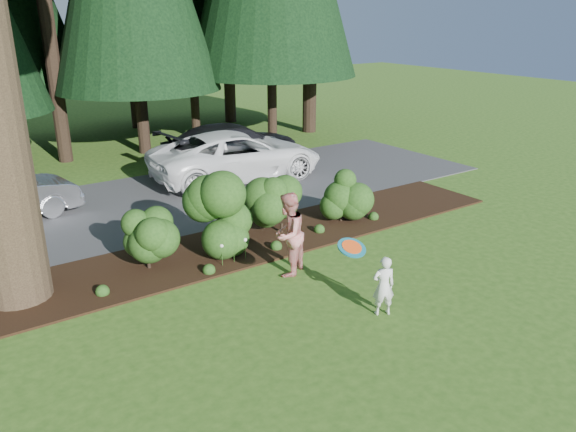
# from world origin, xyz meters

# --- Properties ---
(ground) EXTENTS (80.00, 80.00, 0.00)m
(ground) POSITION_xyz_m (0.00, 0.00, 0.00)
(ground) COLOR #2F5518
(ground) RESTS_ON ground
(mulch_bed) EXTENTS (16.00, 2.50, 0.05)m
(mulch_bed) POSITION_xyz_m (0.00, 3.25, 0.03)
(mulch_bed) COLOR black
(mulch_bed) RESTS_ON ground
(driveway) EXTENTS (22.00, 6.00, 0.03)m
(driveway) POSITION_xyz_m (0.00, 7.50, 0.01)
(driveway) COLOR #38383A
(driveway) RESTS_ON ground
(shrub_row) EXTENTS (6.53, 1.60, 1.61)m
(shrub_row) POSITION_xyz_m (0.77, 3.14, 0.81)
(shrub_row) COLOR #1E4114
(shrub_row) RESTS_ON ground
(lily_cluster) EXTENTS (0.69, 0.09, 0.57)m
(lily_cluster) POSITION_xyz_m (-0.30, 2.40, 0.50)
(lily_cluster) COLOR #1E4114
(lily_cluster) RESTS_ON ground
(car_white_suv) EXTENTS (5.96, 3.02, 1.62)m
(car_white_suv) POSITION_xyz_m (3.14, 8.26, 0.84)
(car_white_suv) COLOR white
(car_white_suv) RESTS_ON driveway
(car_dark_suv) EXTENTS (5.60, 2.74, 1.57)m
(car_dark_suv) POSITION_xyz_m (3.84, 9.80, 0.81)
(car_dark_suv) COLOR black
(car_dark_suv) RESTS_ON driveway
(child) EXTENTS (0.50, 0.43, 1.17)m
(child) POSITION_xyz_m (0.90, -1.13, 0.59)
(child) COLOR silver
(child) RESTS_ON ground
(adult) EXTENTS (1.12, 1.06, 1.83)m
(adult) POSITION_xyz_m (0.43, 1.31, 0.92)
(adult) COLOR red
(adult) RESTS_ON ground
(frisbee) EXTENTS (0.50, 0.48, 0.21)m
(frisbee) POSITION_xyz_m (0.01, -1.20, 1.60)
(frisbee) COLOR #16677C
(frisbee) RESTS_ON ground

